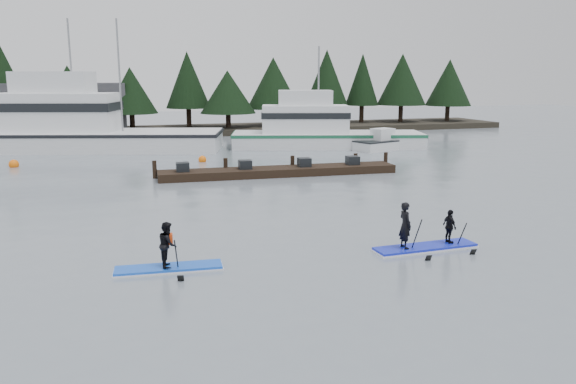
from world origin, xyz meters
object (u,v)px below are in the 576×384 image
object	(u,v)px
fishing_boat_medium	(322,139)
paddleboard_solo	(168,253)
fishing_boat_large	(81,139)
paddleboard_duo	(424,235)
floating_dock	(279,171)

from	to	relation	value
fishing_boat_medium	paddleboard_solo	world-z (taller)	fishing_boat_medium
fishing_boat_large	fishing_boat_medium	bearing A→B (deg)	4.92
paddleboard_duo	fishing_boat_medium	bearing A→B (deg)	74.70
floating_dock	paddleboard_solo	size ratio (longest dim) A/B	4.34
fishing_boat_medium	paddleboard_duo	distance (m)	27.62
paddleboard_duo	paddleboard_solo	bearing A→B (deg)	175.24
floating_dock	paddleboard_solo	distance (m)	16.50
fishing_boat_large	paddleboard_solo	world-z (taller)	fishing_boat_large
fishing_boat_large	fishing_boat_medium	world-z (taller)	fishing_boat_large
fishing_boat_medium	fishing_boat_large	bearing A→B (deg)	-175.39
paddleboard_solo	paddleboard_duo	distance (m)	8.27
fishing_boat_medium	paddleboard_duo	world-z (taller)	fishing_boat_medium
fishing_boat_medium	floating_dock	distance (m)	13.76
fishing_boat_medium	paddleboard_duo	bearing A→B (deg)	-87.66
floating_dock	fishing_boat_large	bearing A→B (deg)	129.10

